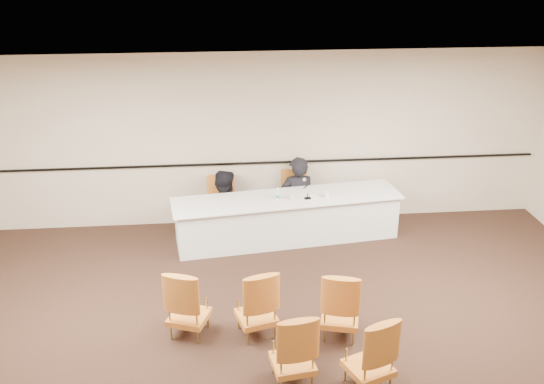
{
  "coord_description": "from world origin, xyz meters",
  "views": [
    {
      "loc": [
        -0.69,
        -5.83,
        4.68
      ],
      "look_at": [
        0.1,
        2.6,
        1.12
      ],
      "focal_mm": 40.0,
      "sensor_mm": 36.0,
      "label": 1
    }
  ],
  "objects_px": {
    "water_bottle": "(278,193)",
    "aud_chair_back_right": "(369,351)",
    "panel_table": "(287,218)",
    "panelist_main": "(297,204)",
    "panelist_main_chair": "(297,198)",
    "coffee_cup": "(327,194)",
    "panelist_second": "(223,215)",
    "microphone": "(308,190)",
    "aud_chair_front_mid": "(256,302)",
    "aud_chair_back_mid": "(293,347)",
    "panelist_second_chair": "(223,205)",
    "drinking_glass": "(292,197)",
    "aud_chair_front_left": "(188,302)",
    "aud_chair_front_right": "(341,303)"
  },
  "relations": [
    {
      "from": "drinking_glass",
      "to": "coffee_cup",
      "type": "xyz_separation_m",
      "value": [
        0.57,
        0.02,
        0.01
      ]
    },
    {
      "from": "panelist_second",
      "to": "aud_chair_back_mid",
      "type": "relative_size",
      "value": 1.73
    },
    {
      "from": "coffee_cup",
      "to": "aud_chair_front_left",
      "type": "relative_size",
      "value": 0.13
    },
    {
      "from": "panelist_main_chair",
      "to": "aud_chair_front_right",
      "type": "bearing_deg",
      "value": -95.51
    },
    {
      "from": "microphone",
      "to": "aud_chair_front_mid",
      "type": "relative_size",
      "value": 0.33
    },
    {
      "from": "panelist_second",
      "to": "aud_chair_front_right",
      "type": "relative_size",
      "value": 1.73
    },
    {
      "from": "water_bottle",
      "to": "aud_chair_front_left",
      "type": "bearing_deg",
      "value": -119.34
    },
    {
      "from": "panelist_second_chair",
      "to": "panel_table",
      "type": "bearing_deg",
      "value": -29.49
    },
    {
      "from": "panelist_main_chair",
      "to": "panelist_second",
      "type": "height_order",
      "value": "panelist_second"
    },
    {
      "from": "coffee_cup",
      "to": "aud_chair_back_mid",
      "type": "relative_size",
      "value": 0.13
    },
    {
      "from": "panelist_main",
      "to": "microphone",
      "type": "height_order",
      "value": "panelist_main"
    },
    {
      "from": "panelist_second_chair",
      "to": "aud_chair_front_left",
      "type": "relative_size",
      "value": 1.0
    },
    {
      "from": "microphone",
      "to": "coffee_cup",
      "type": "height_order",
      "value": "microphone"
    },
    {
      "from": "coffee_cup",
      "to": "aud_chair_back_right",
      "type": "bearing_deg",
      "value": -92.51
    },
    {
      "from": "panelist_main",
      "to": "panelist_second_chair",
      "type": "xyz_separation_m",
      "value": [
        -1.3,
        -0.17,
        0.1
      ]
    },
    {
      "from": "panel_table",
      "to": "panelist_main_chair",
      "type": "relative_size",
      "value": 3.97
    },
    {
      "from": "aud_chair_front_left",
      "to": "aud_chair_front_mid",
      "type": "relative_size",
      "value": 1.0
    },
    {
      "from": "water_bottle",
      "to": "aud_chair_front_left",
      "type": "height_order",
      "value": "water_bottle"
    },
    {
      "from": "panelist_main",
      "to": "aud_chair_front_right",
      "type": "distance_m",
      "value": 3.32
    },
    {
      "from": "microphone",
      "to": "water_bottle",
      "type": "height_order",
      "value": "microphone"
    },
    {
      "from": "water_bottle",
      "to": "panelist_second",
      "type": "bearing_deg",
      "value": 151.56
    },
    {
      "from": "panelist_main",
      "to": "drinking_glass",
      "type": "xyz_separation_m",
      "value": [
        -0.18,
        -0.68,
        0.43
      ]
    },
    {
      "from": "panelist_second",
      "to": "aud_chair_front_left",
      "type": "relative_size",
      "value": 1.73
    },
    {
      "from": "microphone",
      "to": "aud_chair_front_mid",
      "type": "distance_m",
      "value": 2.74
    },
    {
      "from": "coffee_cup",
      "to": "water_bottle",
      "type": "bearing_deg",
      "value": 179.0
    },
    {
      "from": "water_bottle",
      "to": "aud_chair_back_right",
      "type": "bearing_deg",
      "value": -79.9
    },
    {
      "from": "panelist_main_chair",
      "to": "aud_chair_front_mid",
      "type": "distance_m",
      "value": 3.32
    },
    {
      "from": "drinking_glass",
      "to": "aud_chair_back_right",
      "type": "relative_size",
      "value": 0.11
    },
    {
      "from": "panelist_second_chair",
      "to": "aud_chair_front_left",
      "type": "bearing_deg",
      "value": -106.89
    },
    {
      "from": "panelist_main",
      "to": "aud_chair_front_mid",
      "type": "relative_size",
      "value": 1.84
    },
    {
      "from": "panelist_second_chair",
      "to": "coffee_cup",
      "type": "distance_m",
      "value": 1.8
    },
    {
      "from": "coffee_cup",
      "to": "aud_chair_front_left",
      "type": "xyz_separation_m",
      "value": [
        -2.18,
        -2.44,
        -0.34
      ]
    },
    {
      "from": "water_bottle",
      "to": "aud_chair_back_mid",
      "type": "xyz_separation_m",
      "value": [
        -0.19,
        -3.48,
        -0.38
      ]
    },
    {
      "from": "water_bottle",
      "to": "coffee_cup",
      "type": "distance_m",
      "value": 0.81
    },
    {
      "from": "panelist_second",
      "to": "aud_chair_front_right",
      "type": "bearing_deg",
      "value": 119.72
    },
    {
      "from": "water_bottle",
      "to": "aud_chair_back_right",
      "type": "distance_m",
      "value": 3.71
    },
    {
      "from": "panelist_second_chair",
      "to": "microphone",
      "type": "distance_m",
      "value": 1.53
    },
    {
      "from": "coffee_cup",
      "to": "aud_chair_back_mid",
      "type": "bearing_deg",
      "value": -105.99
    },
    {
      "from": "panelist_main",
      "to": "aud_chair_back_mid",
      "type": "bearing_deg",
      "value": 75.89
    },
    {
      "from": "panelist_main",
      "to": "panelist_main_chair",
      "type": "bearing_deg",
      "value": 180.0
    },
    {
      "from": "panelist_second_chair",
      "to": "aud_chair_front_mid",
      "type": "height_order",
      "value": "same"
    },
    {
      "from": "panelist_second",
      "to": "coffee_cup",
      "type": "distance_m",
      "value": 1.84
    },
    {
      "from": "panelist_main_chair",
      "to": "coffee_cup",
      "type": "distance_m",
      "value": 0.84
    },
    {
      "from": "microphone",
      "to": "aud_chair_front_mid",
      "type": "bearing_deg",
      "value": -124.33
    },
    {
      "from": "water_bottle",
      "to": "aud_chair_back_right",
      "type": "height_order",
      "value": "water_bottle"
    },
    {
      "from": "panelist_second_chair",
      "to": "panelist_second",
      "type": "bearing_deg",
      "value": 0.0
    },
    {
      "from": "microphone",
      "to": "coffee_cup",
      "type": "distance_m",
      "value": 0.33
    },
    {
      "from": "panelist_second_chair",
      "to": "panelist_main",
      "type": "bearing_deg",
      "value": -0.0
    },
    {
      "from": "panelist_second",
      "to": "microphone",
      "type": "distance_m",
      "value": 1.6
    },
    {
      "from": "panel_table",
      "to": "panelist_main",
      "type": "relative_size",
      "value": 2.16
    }
  ]
}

